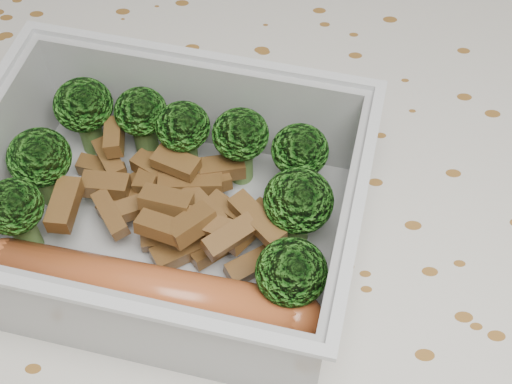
{
  "coord_description": "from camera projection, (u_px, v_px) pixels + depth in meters",
  "views": [
    {
      "loc": [
        0.0,
        -0.22,
        1.08
      ],
      "look_at": [
        -0.01,
        -0.0,
        0.78
      ],
      "focal_mm": 50.0,
      "sensor_mm": 36.0,
      "label": 1
    }
  ],
  "objects": [
    {
      "name": "dining_table",
      "position": [
        265.0,
        288.0,
        0.47
      ],
      "size": [
        1.4,
        0.9,
        0.75
      ],
      "color": "brown",
      "rests_on": "ground"
    },
    {
      "name": "tablecloth",
      "position": [
        265.0,
        248.0,
        0.43
      ],
      "size": [
        1.46,
        0.96,
        0.19
      ],
      "color": "silver",
      "rests_on": "dining_table"
    },
    {
      "name": "lunch_container",
      "position": [
        165.0,
        215.0,
        0.37
      ],
      "size": [
        0.22,
        0.19,
        0.07
      ],
      "color": "silver",
      "rests_on": "tablecloth"
    },
    {
      "name": "broccoli_florets",
      "position": [
        180.0,
        169.0,
        0.37
      ],
      "size": [
        0.17,
        0.13,
        0.05
      ],
      "color": "#608C3F",
      "rests_on": "lunch_container"
    },
    {
      "name": "meat_pile",
      "position": [
        175.0,
        205.0,
        0.37
      ],
      "size": [
        0.12,
        0.09,
        0.03
      ],
      "color": "brown",
      "rests_on": "lunch_container"
    },
    {
      "name": "sausage",
      "position": [
        148.0,
        291.0,
        0.34
      ],
      "size": [
        0.17,
        0.05,
        0.03
      ],
      "color": "#B9562A",
      "rests_on": "lunch_container"
    }
  ]
}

